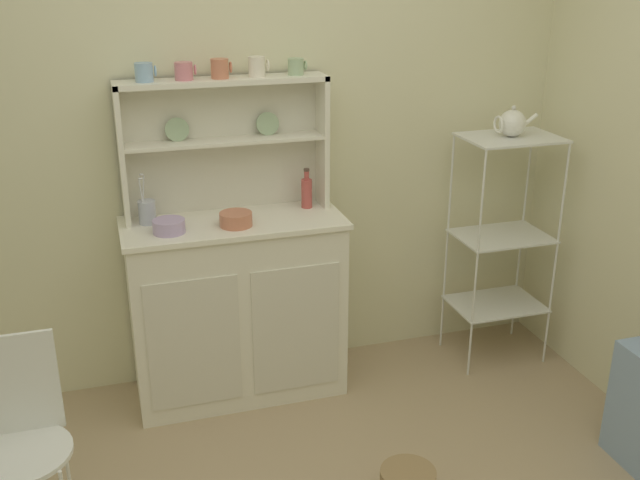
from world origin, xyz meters
TOP-DOWN VIEW (x-y plane):
  - wall_back at (0.00, 1.62)m, footprint 3.84×0.05m
  - hutch_cabinet at (-0.16, 1.37)m, footprint 1.04×0.45m
  - hutch_shelf_unit at (-0.16, 1.53)m, footprint 0.97×0.18m
  - bakers_rack at (1.25, 1.31)m, footprint 0.48×0.35m
  - wire_chair at (-1.10, 0.54)m, footprint 0.36×0.36m
  - cup_sky_0 at (-0.50, 1.49)m, footprint 0.09×0.08m
  - cup_rose_1 at (-0.33, 1.49)m, footprint 0.10×0.08m
  - cup_terracotta_2 at (-0.17, 1.49)m, footprint 0.09×0.08m
  - cup_cream_3 at (0.00, 1.49)m, footprint 0.09×0.08m
  - cup_sage_4 at (0.19, 1.49)m, footprint 0.09×0.07m
  - bowl_mixing_large at (-0.46, 1.29)m, footprint 0.14×0.14m
  - bowl_floral_medium at (-0.16, 1.29)m, footprint 0.15×0.15m
  - jam_bottle at (0.22, 1.45)m, footprint 0.05×0.05m
  - utensil_jar at (-0.55, 1.45)m, footprint 0.08×0.08m
  - porcelain_teapot at (1.25, 1.31)m, footprint 0.22×0.13m

SIDE VIEW (x-z plane):
  - hutch_cabinet at x=-0.16m, z-range 0.01..0.93m
  - wire_chair at x=-1.10m, z-range 0.09..0.94m
  - bakers_rack at x=1.25m, z-range 0.14..1.37m
  - bowl_mixing_large at x=-0.46m, z-range 0.92..0.98m
  - bowl_floral_medium at x=-0.16m, z-range 0.92..0.98m
  - utensil_jar at x=-0.55m, z-range 0.86..1.09m
  - jam_bottle at x=0.22m, z-range 0.90..1.09m
  - wall_back at x=0.00m, z-range 0.00..2.50m
  - hutch_shelf_unit at x=-0.16m, z-range 0.97..1.61m
  - porcelain_teapot at x=1.25m, z-range 1.22..1.38m
  - cup_sage_4 at x=0.19m, z-range 1.56..1.63m
  - cup_rose_1 at x=-0.33m, z-range 1.56..1.64m
  - cup_sky_0 at x=-0.50m, z-range 1.56..1.64m
  - cup_terracotta_2 at x=-0.17m, z-range 1.56..1.64m
  - cup_cream_3 at x=0.00m, z-range 1.56..1.65m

